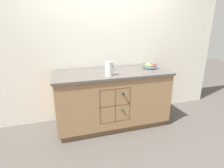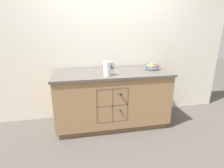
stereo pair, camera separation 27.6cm
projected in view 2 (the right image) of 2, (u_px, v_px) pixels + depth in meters
The scene contains 6 objects.
ground_plane at pixel (112, 123), 2.97m from camera, with size 14.00×14.00×0.00m, color #4C4742.
back_wall at pixel (107, 44), 2.98m from camera, with size 4.40×0.06×2.55m, color silver.
kitchen_island at pixel (112, 98), 2.83m from camera, with size 1.79×0.76×0.89m.
fruit_bowl at pixel (152, 66), 2.88m from camera, with size 0.26×0.26×0.08m.
white_pitcher at pixel (107, 68), 2.45m from camera, with size 0.17×0.11×0.20m.
ceramic_mug at pixel (110, 66), 2.90m from camera, with size 0.13×0.09×0.09m.
Camera 2 is at (-0.51, -2.58, 1.53)m, focal length 28.00 mm.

